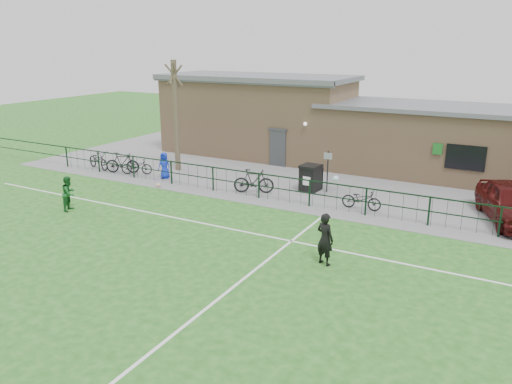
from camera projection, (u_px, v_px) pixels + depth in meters
The scene contains 21 objects.
ground at pixel (179, 272), 15.50m from camera, with size 90.00×90.00×0.00m, color #20591A.
paving_strip at pixel (332, 175), 26.84m from camera, with size 34.00×13.00×0.02m, color slate.
pitch_line_touch at pixel (286, 204), 22.06m from camera, with size 28.00×0.10×0.01m, color white.
pitch_line_mid at pixel (243, 231), 18.86m from camera, with size 28.00×0.10×0.01m, color white.
pitch_line_perp at pixel (234, 287), 14.58m from camera, with size 0.10×16.00×0.01m, color white.
perimeter_fence at pixel (289, 190), 22.05m from camera, with size 28.00×0.10×1.20m, color black.
bare_tree at pixel (176, 117), 27.15m from camera, with size 0.30×0.30×6.00m, color #473B2B.
wheelie_bin_left at pixel (310, 179), 23.83m from camera, with size 0.79×0.89×1.19m, color black.
wheelie_bin_right at pixel (316, 177), 24.51m from camera, with size 0.65×0.74×0.99m, color black.
sign_post at pixel (327, 172), 23.52m from camera, with size 0.06×0.06×2.00m, color black.
car_maroon at pixel (512, 202), 19.66m from camera, with size 1.87×4.64×1.58m, color #3F0B0B.
bicycle_a at pixel (98, 160), 28.06m from camera, with size 0.68×1.96×1.03m, color black.
bicycle_b at pixel (122, 163), 27.16m from camera, with size 0.53×1.87×1.13m, color black.
bicycle_c at pixel (137, 166), 26.94m from camera, with size 0.59×1.68×0.88m, color black.
bicycle_d at pixel (254, 181), 23.51m from camera, with size 0.54×1.91×1.15m, color black.
bicycle_e at pixel (361, 199), 21.22m from camera, with size 0.59×1.69×0.89m, color black.
spectator_child at pixel (164, 165), 26.03m from camera, with size 0.68×0.44×1.39m, color #152FC6.
goalkeeper_kick at pixel (325, 237), 15.90m from camera, with size 1.14×3.07×2.25m.
outfield_player at pixel (69, 193), 21.10m from camera, with size 0.72×0.56×1.48m, color #185421.
ball_ground at pixel (158, 185), 24.65m from camera, with size 0.21×0.21×0.21m, color silver.
clubhouse at pixel (337, 125), 29.13m from camera, with size 24.25×5.40×4.96m.
Camera 1 is at (8.91, -11.24, 6.84)m, focal length 35.00 mm.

